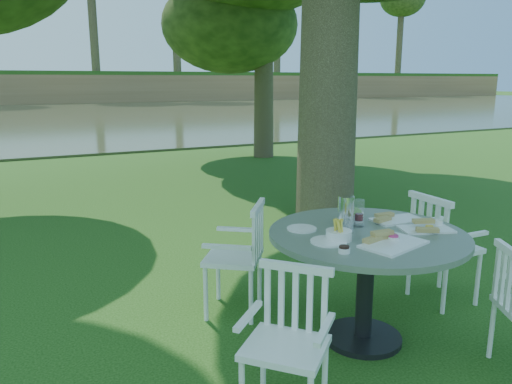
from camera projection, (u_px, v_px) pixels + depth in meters
ground at (266, 287)px, 4.56m from camera, size 140.00×140.00×0.00m
table at (367, 254)px, 3.49m from camera, size 1.37×1.37×0.82m
chair_ne at (437, 240)px, 4.14m from camera, size 0.45×0.48×0.93m
chair_nw at (244, 250)px, 3.96m from camera, size 0.62×0.62×0.91m
chair_sw at (290, 330)px, 2.76m from camera, size 0.58×0.59×0.85m
tableware at (362, 224)px, 3.48m from camera, size 1.09×0.87×0.23m
river at (50, 118)px, 24.63m from camera, size 100.00×28.00×0.12m
far_bank at (25, 9)px, 38.96m from camera, size 100.00×18.00×15.20m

